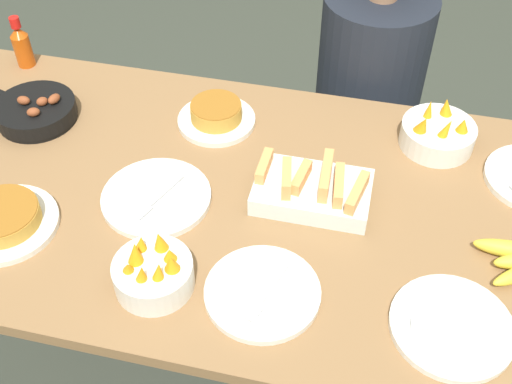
% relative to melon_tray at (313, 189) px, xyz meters
% --- Properties ---
extents(ground_plane, '(14.00, 14.00, 0.00)m').
position_rel_melon_tray_xyz_m(ground_plane, '(-0.13, -0.04, -0.80)').
color(ground_plane, '#383D33').
extents(dining_table, '(1.90, 0.92, 0.77)m').
position_rel_melon_tray_xyz_m(dining_table, '(-0.13, -0.04, -0.12)').
color(dining_table, olive).
rests_on(dining_table, ground_plane).
extents(melon_tray, '(0.28, 0.17, 0.10)m').
position_rel_melon_tray_xyz_m(melon_tray, '(0.00, 0.00, 0.00)').
color(melon_tray, silver).
rests_on(melon_tray, dining_table).
extents(skillet, '(0.34, 0.22, 0.08)m').
position_rel_melon_tray_xyz_m(skillet, '(-0.79, 0.13, -0.01)').
color(skillet, black).
rests_on(skillet, dining_table).
extents(frittata_plate_center, '(0.25, 0.25, 0.06)m').
position_rel_melon_tray_xyz_m(frittata_plate_center, '(-0.68, -0.25, -0.01)').
color(frittata_plate_center, silver).
rests_on(frittata_plate_center, dining_table).
extents(frittata_plate_side, '(0.21, 0.21, 0.06)m').
position_rel_melon_tray_xyz_m(frittata_plate_side, '(-0.30, 0.23, -0.01)').
color(frittata_plate_side, silver).
rests_on(frittata_plate_side, dining_table).
extents(empty_plate_near_front, '(0.26, 0.26, 0.02)m').
position_rel_melon_tray_xyz_m(empty_plate_near_front, '(-0.37, -0.09, -0.03)').
color(empty_plate_near_front, silver).
rests_on(empty_plate_near_front, dining_table).
extents(empty_plate_far_left, '(0.25, 0.25, 0.02)m').
position_rel_melon_tray_xyz_m(empty_plate_far_left, '(0.33, -0.29, -0.03)').
color(empty_plate_far_left, silver).
rests_on(empty_plate_far_left, dining_table).
extents(empty_plate_mid_edge, '(0.25, 0.25, 0.02)m').
position_rel_melon_tray_xyz_m(empty_plate_mid_edge, '(-0.05, -0.30, -0.03)').
color(empty_plate_mid_edge, silver).
rests_on(empty_plate_mid_edge, dining_table).
extents(fruit_bowl_mango, '(0.17, 0.17, 0.12)m').
position_rel_melon_tray_xyz_m(fruit_bowl_mango, '(-0.28, -0.32, 0.01)').
color(fruit_bowl_mango, silver).
rests_on(fruit_bowl_mango, dining_table).
extents(fruit_bowl_citrus, '(0.19, 0.19, 0.12)m').
position_rel_melon_tray_xyz_m(fruit_bowl_citrus, '(0.28, 0.27, 0.00)').
color(fruit_bowl_citrus, silver).
rests_on(fruit_bowl_citrus, dining_table).
extents(hot_sauce_bottle, '(0.05, 0.05, 0.16)m').
position_rel_melon_tray_xyz_m(hot_sauce_bottle, '(-0.94, 0.37, 0.04)').
color(hot_sauce_bottle, '#C64C0F').
rests_on(hot_sauce_bottle, dining_table).
extents(person_figure, '(0.37, 0.37, 1.21)m').
position_rel_melon_tray_xyz_m(person_figure, '(0.08, 0.66, -0.30)').
color(person_figure, black).
rests_on(person_figure, ground_plane).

